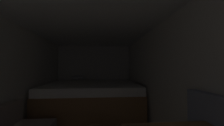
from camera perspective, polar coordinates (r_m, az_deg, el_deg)
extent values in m
cube|color=silver|center=(4.97, -7.47, -4.33)|extent=(2.68, 0.05, 2.01)
cube|color=silver|center=(2.83, -38.23, -5.87)|extent=(0.05, 5.16, 2.01)
cube|color=silver|center=(2.60, 20.01, -6.54)|extent=(0.05, 5.16, 2.01)
cube|color=white|center=(2.50, -10.32, 17.15)|extent=(2.68, 5.16, 0.05)
cube|color=olive|center=(3.98, -8.29, -15.33)|extent=(2.46, 2.06, 0.59)
cube|color=white|center=(3.90, -8.27, -9.74)|extent=(2.42, 2.02, 0.19)
ellipsoid|color=white|center=(4.76, -14.35, -6.11)|extent=(0.47, 0.31, 0.16)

